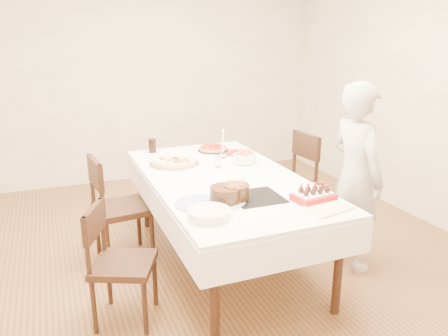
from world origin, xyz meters
name	(u,v)px	position (x,y,z in m)	size (l,w,h in m)	color
floor	(220,260)	(0.00, 0.00, 0.00)	(5.00, 5.00, 0.00)	brown
wall_back	(147,74)	(0.00, 2.50, 1.35)	(4.50, 0.04, 2.70)	silver
wall_right	(442,88)	(2.25, 0.00, 1.35)	(0.04, 5.00, 2.70)	silver
dining_table	(224,220)	(0.03, -0.02, 0.38)	(1.14, 2.14, 0.75)	white
chair_right_savory	(287,183)	(0.83, 0.36, 0.47)	(0.48, 0.48, 0.94)	#331A11
chair_left_savory	(123,208)	(-0.73, 0.34, 0.46)	(0.47, 0.47, 0.91)	#331A11
chair_left_dessert	(124,264)	(-0.86, -0.49, 0.40)	(0.41, 0.41, 0.81)	#331A11
person	(355,177)	(0.98, -0.43, 0.75)	(0.55, 0.36, 1.50)	beige
pizza_white	(174,162)	(-0.25, 0.44, 0.77)	(0.43, 0.43, 0.04)	beige
pizza_pepperoni	(213,149)	(0.23, 0.77, 0.77)	(0.29, 0.29, 0.04)	red
red_placemat	(238,153)	(0.42, 0.59, 0.75)	(0.25, 0.25, 0.01)	#B21E1E
pasta_bowl	(245,158)	(0.34, 0.27, 0.79)	(0.21, 0.21, 0.07)	white
taper_candle	(223,143)	(0.23, 0.50, 0.89)	(0.06, 0.06, 0.27)	white
shaker_pair	(219,162)	(0.08, 0.21, 0.80)	(0.09, 0.09, 0.10)	white
cola_glass	(152,146)	(-0.33, 0.92, 0.82)	(0.07, 0.07, 0.13)	black
layer_cake	(226,195)	(-0.17, -0.54, 0.80)	(0.27, 0.27, 0.11)	black
cake_board	(256,197)	(0.06, -0.54, 0.75)	(0.34, 0.34, 0.01)	black
birthday_cake	(236,187)	(-0.09, -0.53, 0.85)	(0.18, 0.18, 0.17)	#361F0E
strawberry_box	(314,196)	(0.39, -0.73, 0.78)	(0.27, 0.18, 0.07)	#A31212
box_lid	(327,209)	(0.39, -0.89, 0.75)	(0.30, 0.20, 0.03)	beige
plate_stack	(209,214)	(-0.37, -0.74, 0.78)	(0.27, 0.27, 0.06)	white
china_plate	(198,203)	(-0.36, -0.50, 0.76)	(0.31, 0.31, 0.01)	white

